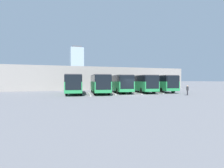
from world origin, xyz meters
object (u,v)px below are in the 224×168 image
object	(u,v)px
bus_1	(141,83)
pedestrian	(187,90)
bus_4	(75,83)
bus_2	(120,83)
bus_0	(160,83)
bus_3	(100,83)

from	to	relation	value
bus_1	pedestrian	world-z (taller)	bus_1
bus_1	bus_4	xyz separation A→B (m)	(12.59, -0.31, 0.00)
bus_2	bus_0	bearing A→B (deg)	-174.16
bus_0	bus_2	size ratio (longest dim) A/B	1.00
bus_4	pedestrian	size ratio (longest dim) A/B	7.04
bus_1	bus_2	world-z (taller)	same
bus_0	bus_4	bearing A→B (deg)	8.41
bus_4	bus_1	bearing A→B (deg)	-172.71
bus_3	bus_4	bearing A→B (deg)	-0.79
bus_2	bus_3	world-z (taller)	same
bus_1	bus_3	world-z (taller)	same
bus_0	bus_3	distance (m)	12.61
bus_2	bus_3	distance (m)	4.32
bus_0	bus_1	size ratio (longest dim) A/B	1.00
bus_2	pedestrian	xyz separation A→B (m)	(-7.72, 8.83, -0.97)
bus_2	pedestrian	distance (m)	11.77
bus_1	bus_2	distance (m)	4.25
bus_0	bus_3	world-z (taller)	same
bus_2	bus_4	bearing A→B (deg)	10.99
bus_2	bus_1	bearing A→B (deg)	179.95
bus_2	pedestrian	world-z (taller)	bus_2
bus_2	bus_3	size ratio (longest dim) A/B	1.00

